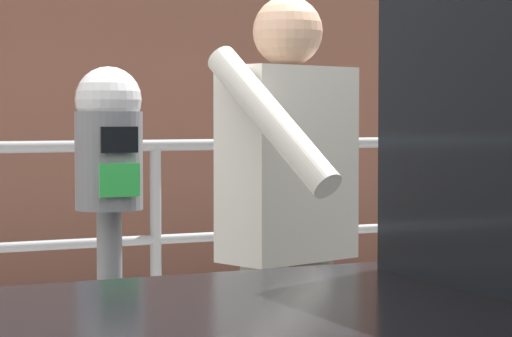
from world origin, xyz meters
name	(u,v)px	position (x,y,z in m)	size (l,w,h in m)	color
parking_meter	(109,198)	(0.04, 0.47, 1.19)	(0.19, 0.19, 1.40)	slate
pedestrian_at_meter	(289,222)	(0.68, 0.64, 1.08)	(0.59, 0.69, 1.64)	slate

